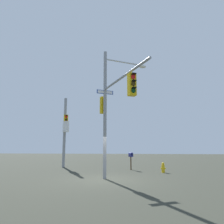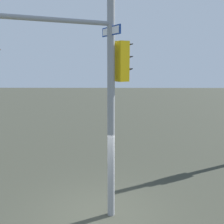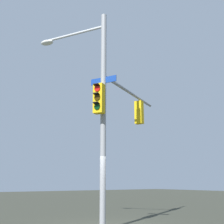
# 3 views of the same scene
# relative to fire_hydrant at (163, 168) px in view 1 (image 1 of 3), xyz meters

# --- Properties ---
(ground_plane) EXTENTS (80.00, 80.00, 0.00)m
(ground_plane) POSITION_rel_fire_hydrant_xyz_m (3.86, 3.61, -0.34)
(ground_plane) COLOR #33352B
(main_signal_pole_assembly) EXTENTS (3.34, 6.26, 8.09)m
(main_signal_pole_assembly) POSITION_rel_fire_hydrant_xyz_m (3.38, 3.84, 4.41)
(main_signal_pole_assembly) COLOR gray
(main_signal_pole_assembly) RESTS_ON ground
(secondary_pole_assembly) EXTENTS (0.69, 0.84, 6.55)m
(secondary_pole_assembly) POSITION_rel_fire_hydrant_xyz_m (8.54, -3.01, 3.23)
(secondary_pole_assembly) COLOR gray
(secondary_pole_assembly) RESTS_ON ground
(fire_hydrant) EXTENTS (0.38, 0.24, 0.73)m
(fire_hydrant) POSITION_rel_fire_hydrant_xyz_m (0.00, 0.00, 0.00)
(fire_hydrant) COLOR yellow
(fire_hydrant) RESTS_ON ground
(mailbox) EXTENTS (0.40, 0.50, 1.41)m
(mailbox) POSITION_rel_fire_hydrant_xyz_m (2.37, -1.58, 0.76)
(mailbox) COLOR #4C3823
(mailbox) RESTS_ON ground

